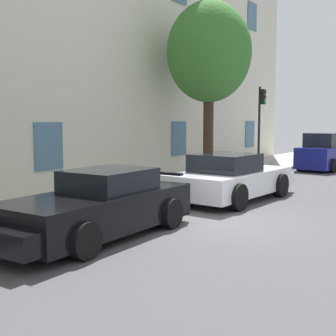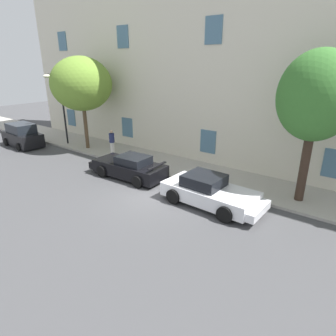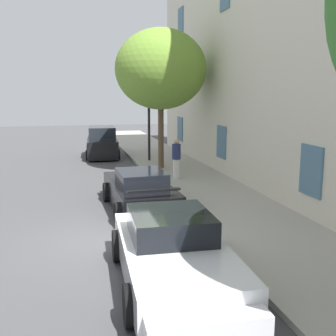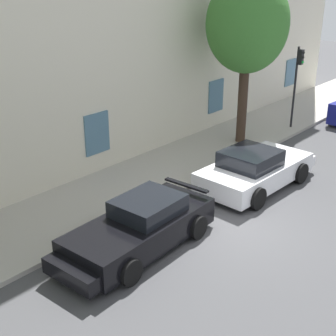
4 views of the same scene
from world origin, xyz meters
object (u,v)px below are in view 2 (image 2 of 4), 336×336
Objects in this scene: sportscar_red_lead at (127,167)px; street_lamp at (57,96)px; hatchback_parked at (22,136)px; tree_near_kerb at (81,84)px; tree_midblock at (317,97)px; pedestrian_admiring at (112,142)px; sportscar_yellow_flank at (212,193)px.

street_lamp is at bearing 169.33° from sportscar_red_lead.
tree_near_kerb is (5.05, 2.51, 4.13)m from hatchback_parked.
sportscar_red_lead is 0.73× the size of tree_near_kerb.
tree_midblock is 1.22× the size of street_lamp.
hatchback_parked is 2.29× the size of pedestrian_admiring.
sportscar_red_lead is 1.22× the size of hatchback_parked.
pedestrian_admiring is (-3.79, 2.32, 0.43)m from sportscar_red_lead.
tree_near_kerb is 3.85× the size of pedestrian_admiring.
street_lamp reaches higher than sportscar_red_lead.
tree_midblock is (15.59, 0.33, 0.05)m from tree_near_kerb.
hatchback_parked is at bearing -143.23° from street_lamp.
sportscar_red_lead is 9.76m from street_lamp.
tree_midblock is 18.07m from street_lamp.
hatchback_parked is 0.59× the size of tree_near_kerb.
tree_near_kerb is 2.66m from street_lamp.
tree_near_kerb is 1.20× the size of street_lamp.
tree_near_kerb is at bearing -178.79° from tree_midblock.
pedestrian_admiring is (5.19, 0.63, -3.00)m from street_lamp.
tree_near_kerb reaches higher than sportscar_red_lead.
hatchback_parked is at bearing -161.71° from pedestrian_admiring.
sportscar_yellow_flank is at bearing -139.38° from tree_midblock.
tree_midblock is 3.91× the size of pedestrian_admiring.
sportscar_yellow_flank is 17.37m from hatchback_parked.
hatchback_parked is at bearing -172.18° from tree_midblock.
sportscar_yellow_flank is (5.78, -0.23, 0.03)m from sportscar_red_lead.
tree_near_kerb is (-12.33, 2.47, 4.33)m from sportscar_yellow_flank.
tree_midblock reaches higher than sportscar_yellow_flank.
sportscar_yellow_flank is 13.30m from tree_near_kerb.
sportscar_red_lead is 10.38m from tree_midblock.
hatchback_parked reaches higher than sportscar_red_lead.
pedestrian_admiring reaches higher than sportscar_yellow_flank.
pedestrian_admiring is (2.76, 0.07, -3.93)m from tree_near_kerb.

